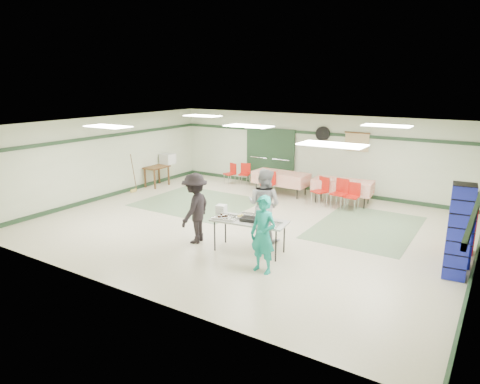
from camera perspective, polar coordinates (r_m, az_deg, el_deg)
The scene contains 40 objects.
floor at distance 11.73m, azimuth 1.09°, elevation -4.35°, with size 11.00×11.00×0.00m, color beige.
ceiling at distance 11.15m, azimuth 1.15°, elevation 8.88°, with size 11.00×11.00×0.00m, color white.
wall_back at distance 15.33m, azimuth 9.89°, elevation 5.16°, with size 11.00×11.00×0.00m, color beige.
wall_front at distance 8.00m, azimuth -15.85°, elevation -3.93°, with size 11.00×11.00×0.00m, color beige.
wall_left at distance 14.91m, azimuth -17.33°, elevation 4.45°, with size 9.00×9.00×0.00m, color beige.
trim_back at distance 15.20m, azimuth 9.96°, elevation 7.75°, with size 11.00×0.06×0.10m, color #1D3520.
baseboard_back at distance 15.56m, azimuth 9.64°, elevation 0.46°, with size 11.00×0.06×0.12m, color #1D3520.
trim_left at distance 14.79m, azimuth -17.46°, elevation 7.11°, with size 9.00×0.06×0.10m, color #1D3520.
baseboard_left at distance 15.16m, azimuth -16.89°, elevation -0.36°, with size 9.00×0.06×0.12m, color #1D3520.
baseboard_right at distance 10.22m, azimuth 28.69°, elevation -8.84°, with size 9.00×0.06×0.12m, color #1D3520.
green_patch_a at distance 13.88m, azimuth -5.62°, elevation -1.39°, with size 3.50×3.00×0.01m, color #62815E.
green_patch_b at distance 12.01m, azimuth 16.45°, elevation -4.51°, with size 2.50×3.50×0.01m, color #62815E.
double_door_left at distance 16.28m, azimuth 2.58°, elevation 4.84°, with size 0.90×0.06×2.10m, color gray.
double_door_right at distance 15.83m, azimuth 5.57°, elevation 4.50°, with size 0.90×0.06×2.10m, color gray.
door_frame at distance 16.03m, azimuth 4.00°, elevation 4.67°, with size 2.00×0.03×2.15m, color #1D3520.
wall_fan at distance 15.06m, azimuth 10.98°, elevation 7.64°, with size 0.50×0.50×0.10m, color black.
scroll_banner at distance 14.70m, azimuth 15.32°, elevation 6.43°, with size 0.80×0.02×0.60m, color tan.
serving_table at distance 9.70m, azimuth 1.25°, elevation -4.04°, with size 1.80×0.93×0.76m.
sheet_tray_right at distance 9.38m, azimuth 3.62°, elevation -4.35°, with size 0.54×0.41×0.02m, color silver.
sheet_tray_mid at distance 9.87m, azimuth 1.22°, elevation -3.34°, with size 0.63×0.48×0.02m, color silver.
sheet_tray_left at distance 9.81m, azimuth -1.77°, elevation -3.46°, with size 0.54×0.41×0.02m, color silver.
baking_pan at distance 9.61m, azimuth 1.51°, elevation -3.67°, with size 0.47×0.29×0.08m, color black.
foam_box_stack at distance 10.15m, azimuth -2.50°, elevation -2.31°, with size 0.22×0.20×0.20m, color white.
volunteer_teal at distance 8.68m, azimuth 3.11°, elevation -5.69°, with size 0.59×0.39×1.61m, color teal.
volunteer_grey at distance 10.39m, azimuth 3.23°, elevation -1.73°, with size 0.87×0.68×1.79m, color gray.
volunteer_dark at distance 10.30m, azimuth -6.01°, elevation -2.17°, with size 1.10×0.63×1.71m, color black.
dining_table_a at distance 13.99m, azimuth 13.51°, elevation 0.80°, with size 1.92×0.98×0.77m.
dining_table_b at distance 14.81m, azimuth 5.45°, elevation 1.90°, with size 1.93×0.90×0.77m.
chair_a at distance 13.43m, azimuth 13.27°, elevation 0.20°, with size 0.49×0.49×0.91m.
chair_b at distance 13.62m, azimuth 10.84°, elevation 0.49°, with size 0.55×0.55×0.89m.
chair_c at distance 13.32m, azimuth 14.81°, elevation -0.20°, with size 0.40×0.40×0.85m.
chair_d at distance 14.39m, azimuth 3.89°, elevation 1.43°, with size 0.43×0.43×0.87m.
chair_loose_a at distance 16.06m, azimuth 0.66°, elevation 2.70°, with size 0.45×0.46×0.81m.
chair_loose_b at distance 16.15m, azimuth -1.18°, elevation 2.73°, with size 0.48×0.48×0.80m.
crate_stack_blue_a at distance 9.38m, azimuth 27.15°, elevation -4.76°, with size 0.42×0.42×1.93m, color #1B21A5.
crate_stack_red at distance 10.93m, azimuth 27.82°, elevation -3.67°, with size 0.43×0.43×1.41m, color #A81B10.
crate_stack_blue_b at distance 10.11m, azimuth 27.35°, elevation -5.19°, with size 0.41×0.41×1.35m, color #1B21A5.
printer_table at distance 16.12m, azimuth -11.06°, elevation 3.01°, with size 0.60×0.92×0.74m.
office_printer at distance 16.52m, azimuth -9.62°, elevation 4.40°, with size 0.49×0.43×0.39m, color beige.
broom at distance 15.42m, azimuth -14.00°, elevation 2.53°, with size 0.03×0.03×1.34m, color brown.
Camera 1 is at (5.73, -9.50, 3.82)m, focal length 32.00 mm.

